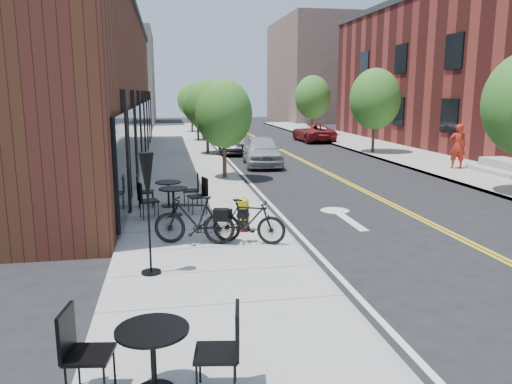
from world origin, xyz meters
TOP-DOWN VIEW (x-y plane):
  - ground at (0.00, 0.00)m, footprint 120.00×120.00m
  - sidewalk_near at (-2.00, 10.00)m, footprint 4.00×70.00m
  - sidewalk_far at (10.00, 10.00)m, footprint 4.00×70.00m
  - building_near at (-6.50, 14.00)m, footprint 5.00×28.00m
  - bg_building_left at (-8.00, 48.00)m, footprint 8.00×14.00m
  - bg_building_right at (16.00, 50.00)m, footprint 10.00×16.00m
  - tree_near_a at (-0.60, 9.00)m, footprint 2.20×2.20m
  - tree_near_b at (-0.60, 17.00)m, footprint 2.30×2.30m
  - tree_near_c at (-0.60, 25.00)m, footprint 2.10×2.10m
  - tree_near_d at (-0.60, 33.00)m, footprint 2.40×2.40m
  - tree_far_b at (8.60, 16.00)m, footprint 2.80×2.80m
  - tree_far_c at (8.60, 28.00)m, footprint 2.80×2.80m
  - fire_hydrant at (-1.06, 1.20)m, footprint 0.44×0.44m
  - bicycle_left at (-2.28, 0.32)m, footprint 1.87×0.94m
  - bicycle_right at (-1.10, 0.15)m, footprint 1.71×1.09m
  - bistro_set_a at (-3.05, -5.25)m, footprint 1.92×0.92m
  - bistro_set_b at (-2.69, 3.03)m, footprint 1.87×0.96m
  - bistro_set_c at (-2.82, 4.20)m, footprint 1.76×0.79m
  - patio_umbrella at (-3.19, -1.39)m, footprint 0.36×0.36m
  - parked_car_a at (1.60, 12.66)m, footprint 2.04×4.31m
  - parked_car_b at (0.80, 17.74)m, footprint 1.88×4.20m
  - parked_car_c at (0.80, 25.10)m, footprint 2.30×4.60m
  - parked_car_far at (7.40, 23.62)m, footprint 2.22×4.61m
  - pedestrian at (9.76, 9.55)m, footprint 0.82×0.66m

SIDE VIEW (x-z plane):
  - ground at x=0.00m, z-range 0.00..0.00m
  - sidewalk_near at x=-2.00m, z-range 0.00..0.12m
  - sidewalk_far at x=10.00m, z-range 0.00..0.12m
  - fire_hydrant at x=-1.06m, z-range 0.10..0.94m
  - bistro_set_c at x=-2.82m, z-range 0.12..1.07m
  - bistro_set_b at x=-2.69m, z-range 0.12..1.11m
  - bicycle_right at x=-1.10m, z-range 0.12..1.12m
  - bistro_set_a at x=-3.05m, z-range 0.12..1.14m
  - parked_car_far at x=7.40m, z-range 0.00..1.26m
  - parked_car_c at x=0.80m, z-range 0.00..1.28m
  - bicycle_left at x=-2.28m, z-range 0.12..1.20m
  - parked_car_b at x=0.80m, z-range 0.00..1.34m
  - parked_car_a at x=1.60m, z-range 0.00..1.42m
  - pedestrian at x=9.76m, z-range 0.12..2.08m
  - patio_umbrella at x=-3.19m, z-range 0.61..2.86m
  - tree_near_c at x=-0.60m, z-range 0.69..4.37m
  - tree_near_a at x=-0.60m, z-range 0.70..4.51m
  - tree_near_b at x=-0.60m, z-range 0.72..4.70m
  - tree_near_d at x=-0.60m, z-range 0.73..4.85m
  - tree_far_b at x=8.60m, z-range 0.75..5.37m
  - tree_far_c at x=8.60m, z-range 0.75..5.37m
  - building_near at x=-6.50m, z-range 0.00..7.00m
  - bg_building_left at x=-8.00m, z-range 0.00..10.00m
  - bg_building_right at x=16.00m, z-range 0.00..12.00m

